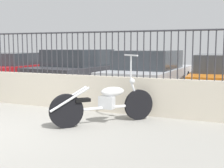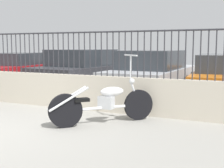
% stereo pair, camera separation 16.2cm
% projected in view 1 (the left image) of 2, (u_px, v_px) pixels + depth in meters
% --- Properties ---
extents(low_wall, '(10.59, 0.18, 0.80)m').
position_uv_depth(low_wall, '(65.00, 91.00, 7.38)').
color(low_wall, beige).
rests_on(low_wall, ground_plane).
extents(fence_railing, '(10.59, 0.04, 0.99)m').
position_uv_depth(fence_railing, '(65.00, 48.00, 7.26)').
color(fence_railing, '#2D2D33').
rests_on(fence_railing, low_wall).
extents(motorcycle_white, '(1.50, 1.64, 1.31)m').
position_uv_depth(motorcycle_white, '(100.00, 104.00, 5.84)').
color(motorcycle_white, black).
rests_on(motorcycle_white, ground_plane).
extents(car_red, '(2.24, 4.65, 1.23)m').
position_uv_depth(car_red, '(17.00, 69.00, 11.16)').
color(car_red, black).
rests_on(car_red, ground_plane).
extents(car_dark_grey, '(2.17, 4.20, 1.35)m').
position_uv_depth(car_dark_grey, '(81.00, 70.00, 10.37)').
color(car_dark_grey, black).
rests_on(car_dark_grey, ground_plane).
extents(car_silver, '(1.80, 4.43, 1.34)m').
position_uv_depth(car_silver, '(150.00, 73.00, 9.34)').
color(car_silver, black).
rests_on(car_silver, ground_plane).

